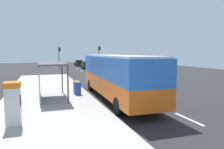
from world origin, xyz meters
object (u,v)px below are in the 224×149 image
(ticket_machine, at_px, (13,103))
(bus_shelter, at_px, (47,71))
(sedan_far, at_px, (86,65))
(bus, at_px, (116,74))
(sedan_near, at_px, (79,63))
(recycling_bin_yellow, at_px, (76,87))
(traffic_light_near_side, at_px, (99,53))
(white_van, at_px, (94,64))
(traffic_light_far_side, at_px, (59,54))
(recycling_bin_blue, at_px, (78,88))

(ticket_machine, distance_m, bus_shelter, 5.51)
(bus_shelter, bearing_deg, sedan_far, 73.05)
(sedan_far, bearing_deg, bus, -97.70)
(bus, bearing_deg, sedan_far, 82.30)
(sedan_near, xyz_separation_m, recycling_bin_yellow, (-6.50, -36.40, -0.14))
(bus, height_order, ticket_machine, bus)
(sedan_far, distance_m, traffic_light_near_side, 4.19)
(sedan_near, xyz_separation_m, traffic_light_near_side, (3.20, -8.09, 2.43))
(white_van, xyz_separation_m, sedan_near, (0.10, 16.69, -0.55))
(sedan_near, distance_m, bus_shelter, 38.85)
(sedan_far, relative_size, bus_shelter, 1.11)
(traffic_light_near_side, xyz_separation_m, traffic_light_far_side, (-8.60, 0.80, -0.16))
(ticket_machine, distance_m, traffic_light_near_side, 37.51)
(recycling_bin_blue, relative_size, traffic_light_far_side, 0.21)
(sedan_near, relative_size, sedan_far, 0.99)
(white_van, xyz_separation_m, bus_shelter, (-8.61, -21.14, 0.75))
(bus, relative_size, ticket_machine, 5.70)
(bus, xyz_separation_m, ticket_machine, (-6.33, -4.13, -0.67))
(traffic_light_near_side, bearing_deg, white_van, -111.00)
(recycling_bin_yellow, height_order, traffic_light_near_side, traffic_light_near_side)
(white_van, xyz_separation_m, recycling_bin_yellow, (-6.40, -19.70, -0.69))
(ticket_machine, relative_size, recycling_bin_blue, 2.04)
(bus_shelter, bearing_deg, white_van, 67.83)
(traffic_light_near_side, bearing_deg, ticket_machine, -111.19)
(white_van, bearing_deg, recycling_bin_blue, -107.42)
(ticket_machine, relative_size, recycling_bin_yellow, 2.04)
(sedan_far, bearing_deg, traffic_light_near_side, 19.92)
(white_van, bearing_deg, bus, -99.99)
(bus, height_order, white_van, bus)
(sedan_far, relative_size, ticket_machine, 2.29)
(white_van, distance_m, traffic_light_far_side, 10.93)
(sedan_near, height_order, traffic_light_far_side, traffic_light_far_side)
(white_van, distance_m, recycling_bin_yellow, 20.73)
(sedan_far, height_order, ticket_machine, ticket_machine)
(white_van, xyz_separation_m, recycling_bin_blue, (-6.40, -20.40, -0.69))
(bus_shelter, bearing_deg, ticket_machine, -107.40)
(recycling_bin_blue, height_order, recycling_bin_yellow, same)
(sedan_far, bearing_deg, ticket_machine, -107.02)
(sedan_near, bearing_deg, white_van, -90.34)
(recycling_bin_blue, xyz_separation_m, bus_shelter, (-2.21, -0.74, 1.44))
(white_van, bearing_deg, ticket_machine, -111.25)
(recycling_bin_yellow, height_order, traffic_light_far_side, traffic_light_far_side)
(traffic_light_far_side, relative_size, bus_shelter, 1.14)
(ticket_machine, xyz_separation_m, bus_shelter, (1.62, 5.18, 0.93))
(bus, bearing_deg, traffic_light_near_side, 76.82)
(traffic_light_far_side, bearing_deg, bus, -87.49)
(ticket_machine, xyz_separation_m, traffic_light_far_side, (4.94, 35.73, 1.89))
(sedan_near, relative_size, ticket_machine, 2.27)
(bus, distance_m, recycling_bin_blue, 3.29)
(white_van, distance_m, bus_shelter, 22.84)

